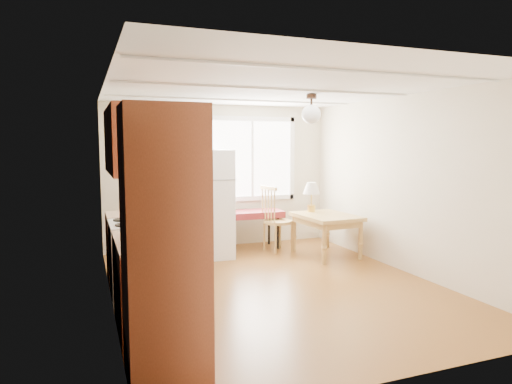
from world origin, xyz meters
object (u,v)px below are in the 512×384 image
bench (241,215)px  chair (273,214)px  dining_table (326,221)px  refrigerator (209,204)px

bench → chair: bearing=-37.0°
dining_table → chair: 0.90m
refrigerator → chair: bearing=0.1°
refrigerator → dining_table: bearing=-15.3°
chair → refrigerator: bearing=164.7°
bench → chair: chair is taller
dining_table → chair: bearing=139.2°
bench → dining_table: bearing=-36.3°
bench → chair: size_ratio=1.30×
refrigerator → bench: bearing=27.5°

